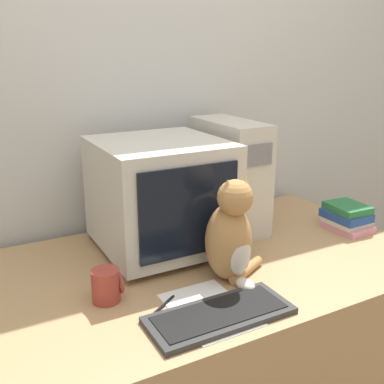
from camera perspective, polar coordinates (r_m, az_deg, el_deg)
The scene contains 10 objects.
wall_back at distance 1.99m, azimuth -5.54°, elevation 11.65°, with size 7.00×0.05×2.50m.
desk at distance 1.86m, azimuth 2.13°, elevation -18.55°, with size 1.58×0.94×0.71m.
crt_monitor at distance 1.69m, azimuth -4.02°, elevation -0.32°, with size 0.46×0.48×0.42m.
computer_tower at distance 1.91m, azimuth 4.75°, elevation 2.17°, with size 0.17×0.40×0.46m.
keyboard at distance 1.34m, azimuth 3.56°, elevation -15.30°, with size 0.43×0.18×0.02m.
cat at distance 1.48m, azimuth 4.97°, elevation -5.60°, with size 0.24×0.22×0.36m.
book_stack at distance 2.03m, azimuth 19.08°, elevation -3.06°, with size 0.16×0.19×0.11m.
pen at distance 1.39m, azimuth -3.87°, elevation -14.35°, with size 0.12×0.08×0.01m.
paper_sheet at distance 1.38m, azimuth 2.19°, elevation -14.65°, with size 0.21×0.30×0.00m.
mug at distance 1.42m, azimuth -10.78°, elevation -11.56°, with size 0.09×0.09×0.10m.
Camera 1 is at (-0.77, -0.82, 1.45)m, focal length 42.00 mm.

